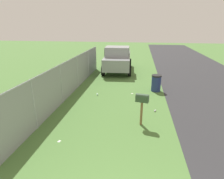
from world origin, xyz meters
name	(u,v)px	position (x,y,z in m)	size (l,w,h in m)	color
mailbox	(142,100)	(5.30, -0.22, 1.04)	(0.30, 0.52, 1.30)	brown
pickup_truck	(118,58)	(14.00, 1.76, 1.10)	(5.05, 2.47, 2.09)	#93999E
trash_bin	(156,83)	(9.44, -1.09, 0.49)	(0.57, 0.57, 0.98)	navy
fence_section	(70,76)	(8.21, 3.73, 1.06)	(12.69, 0.07, 1.97)	#9EA3A8
litter_can_midfield_b	(155,111)	(6.58, -0.86, 0.03)	(0.07, 0.07, 0.12)	silver
litter_wrapper_far_scatter	(59,141)	(3.73, 2.55, 0.00)	(0.12, 0.08, 0.01)	silver
litter_bottle_midfield_a	(97,94)	(8.27, 2.23, 0.04)	(0.07, 0.07, 0.22)	#B2D8BF
litter_wrapper_near_hydrant	(132,93)	(8.78, 0.28, 0.00)	(0.12, 0.08, 0.01)	silver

